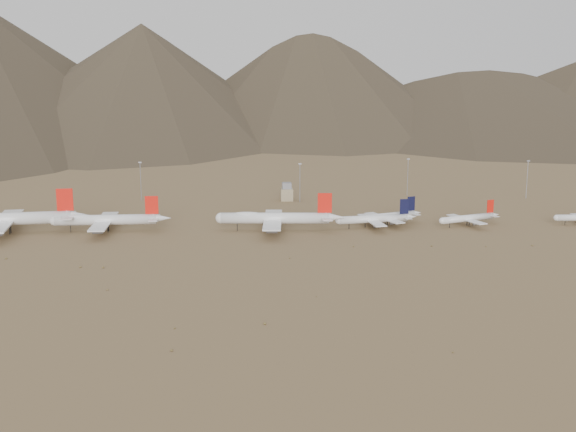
{
  "coord_description": "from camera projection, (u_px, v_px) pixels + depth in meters",
  "views": [
    {
      "loc": [
        -4.65,
        -348.7,
        85.4
      ],
      "look_at": [
        24.03,
        30.0,
        7.91
      ],
      "focal_mm": 45.0,
      "sensor_mm": 36.0,
      "label": 1
    }
  ],
  "objects": [
    {
      "name": "ground",
      "position": [
        244.0,
        244.0,
        358.1
      ],
      "size": [
        3000.0,
        3000.0,
        0.0
      ],
      "primitive_type": "plane",
      "color": "olive",
      "rests_on": "ground"
    },
    {
      "name": "mountain_ridge",
      "position": [
        235.0,
        30.0,
        1207.42
      ],
      "size": [
        4400.0,
        1000.0,
        300.0
      ],
      "color": "brown",
      "rests_on": "ground"
    },
    {
      "name": "widebody_west",
      "position": [
        7.0,
        219.0,
        379.68
      ],
      "size": [
        78.22,
        60.61,
        23.27
      ],
      "rotation": [
        0.0,
        0.0,
        0.11
      ],
      "color": "white",
      "rests_on": "ground"
    },
    {
      "name": "widebody_centre",
      "position": [
        106.0,
        220.0,
        384.76
      ],
      "size": [
        64.03,
        48.93,
        19.02
      ],
      "rotation": [
        0.0,
        0.0,
        0.01
      ],
      "color": "white",
      "rests_on": "ground"
    },
    {
      "name": "widebody_east",
      "position": [
        275.0,
        218.0,
        386.3
      ],
      "size": [
        69.58,
        53.69,
        20.67
      ],
      "rotation": [
        0.0,
        0.0,
        -0.08
      ],
      "color": "white",
      "rests_on": "ground"
    },
    {
      "name": "narrowbody_a",
      "position": [
        375.0,
        219.0,
        394.46
      ],
      "size": [
        46.64,
        33.83,
        15.43
      ],
      "rotation": [
        0.0,
        0.0,
        0.13
      ],
      "color": "white",
      "rests_on": "ground"
    },
    {
      "name": "narrowbody_b",
      "position": [
        387.0,
        216.0,
        401.71
      ],
      "size": [
        42.69,
        32.05,
        14.88
      ],
      "rotation": [
        0.0,
        0.0,
        0.38
      ],
      "color": "white",
      "rests_on": "ground"
    },
    {
      "name": "narrowbody_c",
      "position": [
        469.0,
        218.0,
        399.85
      ],
      "size": [
        39.06,
        29.22,
        13.5
      ],
      "rotation": [
        0.0,
        0.0,
        0.35
      ],
      "color": "white",
      "rests_on": "ground"
    },
    {
      "name": "control_tower",
      "position": [
        287.0,
        193.0,
        476.5
      ],
      "size": [
        8.0,
        8.0,
        12.0
      ],
      "color": "gray",
      "rests_on": "ground"
    },
    {
      "name": "mast_west",
      "position": [
        141.0,
        179.0,
        475.47
      ],
      "size": [
        2.0,
        0.6,
        25.7
      ],
      "color": "gray",
      "rests_on": "ground"
    },
    {
      "name": "mast_centre",
      "position": [
        300.0,
        181.0,
        468.43
      ],
      "size": [
        2.0,
        0.6,
        25.7
      ],
      "color": "gray",
      "rests_on": "ground"
    },
    {
      "name": "mast_east",
      "position": [
        408.0,
        175.0,
        493.55
      ],
      "size": [
        2.0,
        0.6,
        25.7
      ],
      "color": "gray",
      "rests_on": "ground"
    },
    {
      "name": "mast_far_east",
      "position": [
        527.0,
        177.0,
        483.24
      ],
      "size": [
        2.0,
        0.6,
        25.7
      ],
      "color": "gray",
      "rests_on": "ground"
    },
    {
      "name": "desert_scrub",
      "position": [
        202.0,
        279.0,
        297.85
      ],
      "size": [
        445.23,
        136.33,
        0.87
      ],
      "color": "brown",
      "rests_on": "ground"
    }
  ]
}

